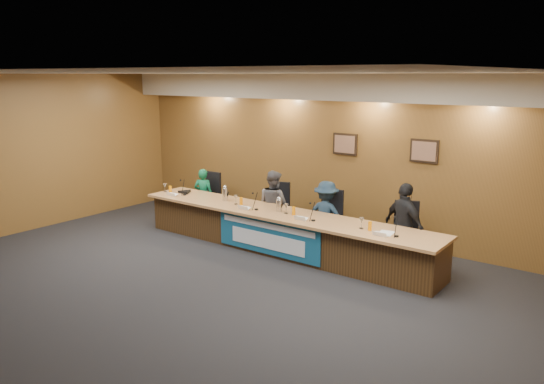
{
  "coord_description": "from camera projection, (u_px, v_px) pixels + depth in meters",
  "views": [
    {
      "loc": [
        5.45,
        -5.14,
        3.18
      ],
      "look_at": [
        -0.42,
        2.68,
        1.01
      ],
      "focal_mm": 35.0,
      "sensor_mm": 36.0,
      "label": 1
    }
  ],
  "objects": [
    {
      "name": "microphone_c",
      "position": [
        313.0,
        220.0,
        8.99
      ],
      "size": [
        0.07,
        0.07,
        0.02
      ],
      "primitive_type": "cylinder",
      "color": "black",
      "rests_on": "dais_top"
    },
    {
      "name": "juice_glass_a",
      "position": [
        170.0,
        189.0,
        11.11
      ],
      "size": [
        0.06,
        0.06,
        0.15
      ],
      "primitive_type": "cylinder",
      "color": "orange",
      "rests_on": "dais_top"
    },
    {
      "name": "nameplate_d",
      "position": [
        379.0,
        234.0,
        8.12
      ],
      "size": [
        0.24,
        0.08,
        0.1
      ],
      "primitive_type": "cube",
      "rotation": [
        0.31,
        0.0,
        0.0
      ],
      "color": "white",
      "rests_on": "dais_top"
    },
    {
      "name": "office_chair_c",
      "position": [
        329.0,
        223.0,
        9.86
      ],
      "size": [
        0.58,
        0.58,
        0.08
      ],
      "primitive_type": "cube",
      "rotation": [
        0.0,
        0.0,
        0.25
      ],
      "color": "black",
      "rests_on": "floor"
    },
    {
      "name": "office_chair_a",
      "position": [
        207.0,
        200.0,
        11.68
      ],
      "size": [
        0.48,
        0.48,
        0.08
      ],
      "primitive_type": "cube",
      "rotation": [
        0.0,
        0.0,
        0.0
      ],
      "color": "black",
      "rests_on": "floor"
    },
    {
      "name": "microphone_b",
      "position": [
        256.0,
        209.0,
        9.73
      ],
      "size": [
        0.07,
        0.07,
        0.02
      ],
      "primitive_type": "cylinder",
      "color": "black",
      "rests_on": "dais_top"
    },
    {
      "name": "nameplate_c",
      "position": [
        300.0,
        218.0,
        9.02
      ],
      "size": [
        0.24,
        0.08,
        0.1
      ],
      "primitive_type": "cube",
      "rotation": [
        0.31,
        0.0,
        0.0
      ],
      "color": "white",
      "rests_on": "dais_top"
    },
    {
      "name": "dais_top",
      "position": [
        280.0,
        213.0,
        9.57
      ],
      "size": [
        6.1,
        0.95,
        0.05
      ],
      "primitive_type": "cube",
      "color": "#A57344",
      "rests_on": "dais_body"
    },
    {
      "name": "paper_stack",
      "position": [
        386.0,
        233.0,
        8.29
      ],
      "size": [
        0.26,
        0.33,
        0.01
      ],
      "primitive_type": "cube",
      "rotation": [
        0.0,
        0.0,
        0.14
      ],
      "color": "white",
      "rests_on": "dais_top"
    },
    {
      "name": "nameplate_b",
      "position": [
        243.0,
        207.0,
        9.74
      ],
      "size": [
        0.24,
        0.08,
        0.1
      ],
      "primitive_type": "cube",
      "rotation": [
        0.31,
        0.0,
        0.0
      ],
      "color": "white",
      "rests_on": "dais_top"
    },
    {
      "name": "microphone_a",
      "position": [
        185.0,
        195.0,
        10.91
      ],
      "size": [
        0.07,
        0.07,
        0.02
      ],
      "primitive_type": "cylinder",
      "color": "black",
      "rests_on": "dais_top"
    },
    {
      "name": "dais_body",
      "position": [
        281.0,
        233.0,
        9.69
      ],
      "size": [
        6.0,
        0.8,
        0.7
      ],
      "primitive_type": "cube",
      "color": "#3B2612",
      "rests_on": "floor"
    },
    {
      "name": "banner_text_upper",
      "position": [
        267.0,
        226.0,
        9.31
      ],
      "size": [
        2.0,
        0.01,
        0.1
      ],
      "primitive_type": "cube",
      "color": "silver",
      "rests_on": "banner"
    },
    {
      "name": "banner",
      "position": [
        267.0,
        237.0,
        9.36
      ],
      "size": [
        2.2,
        0.02,
        0.65
      ],
      "primitive_type": "cube",
      "color": "#15547D",
      "rests_on": "dais_body"
    },
    {
      "name": "juice_glass_d",
      "position": [
        370.0,
        226.0,
        8.42
      ],
      "size": [
        0.06,
        0.06,
        0.15
      ],
      "primitive_type": "cylinder",
      "color": "orange",
      "rests_on": "dais_top"
    },
    {
      "name": "water_glass_d",
      "position": [
        361.0,
        223.0,
        8.52
      ],
      "size": [
        0.08,
        0.08,
        0.18
      ],
      "primitive_type": "cylinder",
      "color": "silver",
      "rests_on": "dais_top"
    },
    {
      "name": "office_chair_b",
      "position": [
        277.0,
        213.0,
        10.56
      ],
      "size": [
        0.61,
        0.61,
        0.08
      ],
      "primitive_type": "cube",
      "rotation": [
        0.0,
        0.0,
        0.34
      ],
      "color": "black",
      "rests_on": "floor"
    },
    {
      "name": "panelist_a",
      "position": [
        204.0,
        195.0,
        11.58
      ],
      "size": [
        0.51,
        0.42,
        1.19
      ],
      "primitive_type": "imported",
      "rotation": [
        0.0,
        0.0,
        3.51
      ],
      "color": "#0D5736",
      "rests_on": "floor"
    },
    {
      "name": "panelist_d",
      "position": [
        404.0,
        225.0,
        8.84
      ],
      "size": [
        0.91,
        0.65,
        1.44
      ],
      "primitive_type": "imported",
      "rotation": [
        0.0,
        0.0,
        2.74
      ],
      "color": "black",
      "rests_on": "floor"
    },
    {
      "name": "carafe_left",
      "position": [
        225.0,
        194.0,
        10.41
      ],
      "size": [
        0.12,
        0.12,
        0.25
      ],
      "primitive_type": "cylinder",
      "color": "silver",
      "rests_on": "dais_top"
    },
    {
      "name": "nameplate_a",
      "position": [
        171.0,
        194.0,
        10.83
      ],
      "size": [
        0.24,
        0.08,
        0.1
      ],
      "primitive_type": "cube",
      "rotation": [
        0.31,
        0.0,
        0.0
      ],
      "color": "white",
      "rests_on": "dais_top"
    },
    {
      "name": "wall_photo_right",
      "position": [
        424.0,
        151.0,
        9.42
      ],
      "size": [
        0.52,
        0.04,
        0.42
      ],
      "primitive_type": "cube",
      "color": "black",
      "rests_on": "wall_back"
    },
    {
      "name": "water_glass_b",
      "position": [
        236.0,
        200.0,
        10.13
      ],
      "size": [
        0.08,
        0.08,
        0.18
      ],
      "primitive_type": "cylinder",
      "color": "silver",
      "rests_on": "dais_top"
    },
    {
      "name": "panelist_b",
      "position": [
        274.0,
        204.0,
        10.44
      ],
      "size": [
        0.75,
        0.64,
        1.36
      ],
      "primitive_type": "imported",
      "rotation": [
        0.0,
        0.0,
        2.94
      ],
      "color": "#504F54",
      "rests_on": "floor"
    },
    {
      "name": "juice_glass_b",
      "position": [
        241.0,
        201.0,
        10.06
      ],
      "size": [
        0.06,
        0.06,
        0.15
      ],
      "primitive_type": "cylinder",
      "color": "orange",
      "rests_on": "dais_top"
    },
    {
      "name": "microphone_d",
      "position": [
        396.0,
        236.0,
        8.11
      ],
      "size": [
        0.07,
        0.07,
        0.02
      ],
      "primitive_type": "cylinder",
      "color": "black",
      "rests_on": "dais_top"
    },
    {
      "name": "wall_back",
      "position": [
        328.0,
        155.0,
        10.67
      ],
      "size": [
        10.0,
        0.04,
        3.2
      ],
      "primitive_type": "cube",
      "color": "brown",
      "rests_on": "floor"
    },
    {
      "name": "banner_text_lower",
      "position": [
        267.0,
        241.0,
        9.37
      ],
      "size": [
        1.6,
        0.01,
        0.28
      ],
      "primitive_type": "cube",
      "color": "silver",
      "rests_on": "banner"
    },
    {
      "name": "speakerphone",
      "position": [
        185.0,
        192.0,
        11.1
      ],
      "size": [
        0.32,
        0.32,
        0.05
      ],
      "primitive_type": "cylinder",
      "color": "black",
      "rests_on": "dais_top"
    },
    {
      "name": "panelist_c",
      "position": [
        326.0,
        216.0,
        9.74
      ],
      "size": [
        0.89,
        0.6,
        1.29
      ],
      "primitive_type": "imported",
      "rotation": [
        0.0,
        0.0,
        3.29
      ],
      "color": "#142638",
      "rests_on": "floor"
    },
    {
      "name": "office_chair_d",
      "position": [
        406.0,
        238.0,
        8.97
      ],
      "size": [
        0.64,
        0.64,
        0.08
      ],
      "primitive_type": "cube",
      "rotation": [
        0.0,
        0.0,
        0.43
      ],
      "color": "black",
      "rests_on": "floor"
    },
    {
      "name": "wall_left",
      "position": [
        6.0,
        156.0,
        10.48
      ],
      "size": [
        0.04,
        8.0,
        3.2
      ],
      "primitive_type": "cube",
      "color": "brown",
      "rests_on": "floor"
    },
    {
      "name": "soffit",
      "position": [
        323.0,
        87.0,
        10.18
      ],
      "size": [
        10.0,
        0.5,
        0.5
      ],
      "primitive_type": "cube",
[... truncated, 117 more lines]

